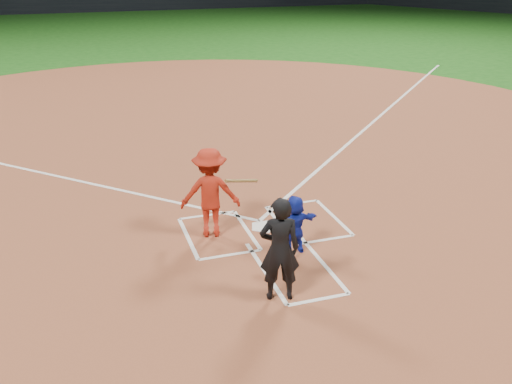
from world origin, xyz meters
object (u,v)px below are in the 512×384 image
object	(u,v)px
home_plate	(264,227)
umpire	(280,249)
catcher	(295,225)
batter_at_plate	(210,193)

from	to	relation	value
home_plate	umpire	xyz separation A→B (m)	(-0.60, -2.52, 0.88)
home_plate	catcher	distance (m)	1.32
catcher	umpire	bearing A→B (deg)	50.40
home_plate	batter_at_plate	bearing A→B (deg)	-1.64
catcher	umpire	xyz separation A→B (m)	(-0.80, -1.35, 0.32)
umpire	batter_at_plate	distance (m)	2.60
umpire	batter_at_plate	size ratio (longest dim) A/B	0.99
batter_at_plate	catcher	bearing A→B (deg)	-42.81
umpire	home_plate	bearing A→B (deg)	-89.72
home_plate	batter_at_plate	xyz separation A→B (m)	(-1.10, 0.03, 0.90)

